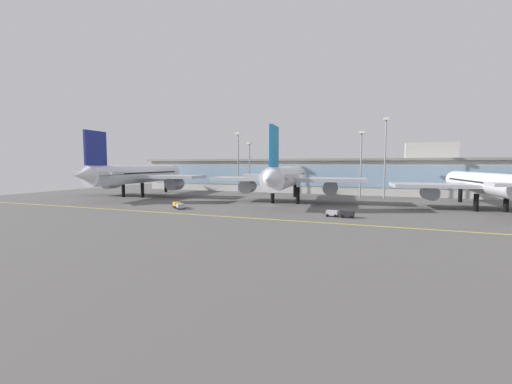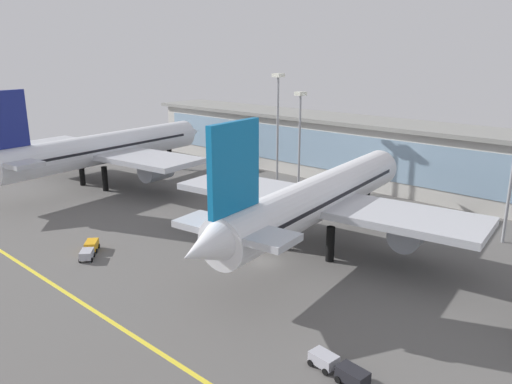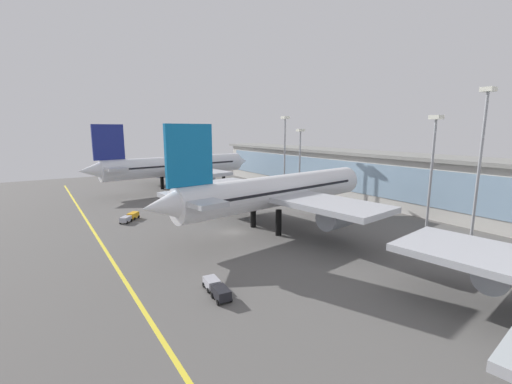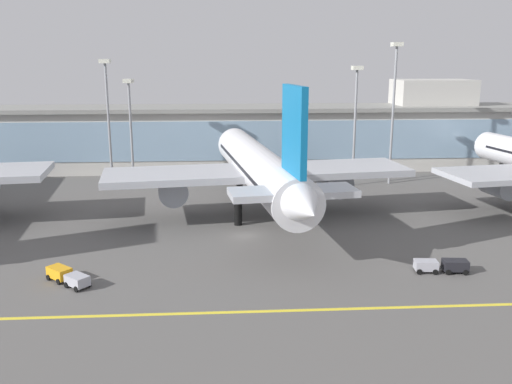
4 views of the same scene
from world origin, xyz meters
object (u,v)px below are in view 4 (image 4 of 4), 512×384
object	(u,v)px
baggage_tug_near	(442,265)
apron_light_mast_west	(356,107)
service_truck_far	(67,276)
apron_light_mast_centre	(130,114)
apron_light_mast_east	(394,94)
airliner_near_right	(259,169)
apron_light_mast_far_east	(108,104)

from	to	relation	value
baggage_tug_near	apron_light_mast_west	bearing A→B (deg)	95.63
service_truck_far	apron_light_mast_centre	distance (m)	47.81
service_truck_far	apron_light_mast_east	size ratio (longest dim) A/B	0.21
baggage_tug_near	apron_light_mast_east	distance (m)	46.16
airliner_near_right	apron_light_mast_centre	size ratio (longest dim) A/B	2.82
apron_light_mast_far_east	apron_light_mast_centre	bearing A→B (deg)	39.76
airliner_near_right	apron_light_mast_west	bearing A→B (deg)	-50.86
baggage_tug_near	apron_light_mast_centre	distance (m)	61.79
apron_light_mast_west	baggage_tug_near	bearing A→B (deg)	-90.35
apron_light_mast_west	apron_light_mast_centre	xyz separation A→B (m)	(-39.99, 3.99, -1.29)
apron_light_mast_centre	apron_light_mast_far_east	bearing A→B (deg)	-140.24
airliner_near_right	apron_light_mast_east	distance (m)	34.10
baggage_tug_near	apron_light_mast_far_east	size ratio (longest dim) A/B	0.26
apron_light_mast_east	apron_light_mast_far_east	xyz separation A→B (m)	(-50.40, 0.16, -1.57)
apron_light_mast_west	airliner_near_right	bearing A→B (deg)	-133.29
apron_light_mast_centre	apron_light_mast_far_east	size ratio (longest dim) A/B	0.85
service_truck_far	apron_light_mast_east	world-z (taller)	apron_light_mast_east
apron_light_mast_centre	apron_light_mast_east	bearing A→B (deg)	-3.54
baggage_tug_near	service_truck_far	xyz separation A→B (m)	(-39.28, -0.52, 0.00)
airliner_near_right	apron_light_mast_far_east	size ratio (longest dim) A/B	2.39
service_truck_far	apron_light_mast_east	xyz separation A→B (m)	(46.64, 43.36, 15.53)
apron_light_mast_far_east	apron_light_mast_east	bearing A→B (deg)	-0.18
baggage_tug_near	apron_light_mast_centre	world-z (taller)	apron_light_mast_centre
airliner_near_right	apron_light_mast_west	world-z (taller)	apron_light_mast_west
apron_light_mast_west	apron_light_mast_far_east	xyz separation A→B (m)	(-43.30, 1.23, 0.64)
baggage_tug_near	apron_light_mast_east	bearing A→B (deg)	86.23
apron_light_mast_centre	airliner_near_right	bearing A→B (deg)	-47.58
baggage_tug_near	airliner_near_right	bearing A→B (deg)	135.33
baggage_tug_near	apron_light_mast_far_east	bearing A→B (deg)	141.00
apron_light_mast_east	apron_light_mast_centre	bearing A→B (deg)	176.46
apron_light_mast_west	apron_light_mast_east	distance (m)	7.51
airliner_near_right	apron_light_mast_centre	xyz separation A→B (m)	(-21.54, 23.57, 5.63)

